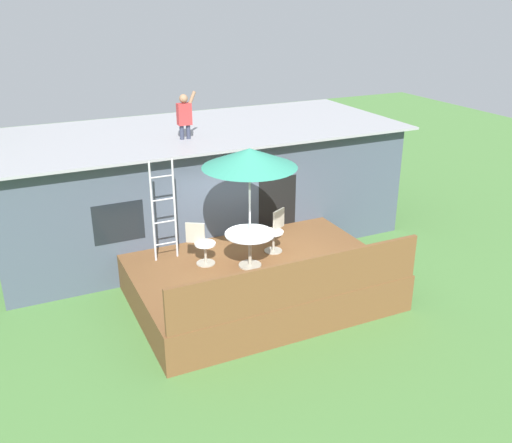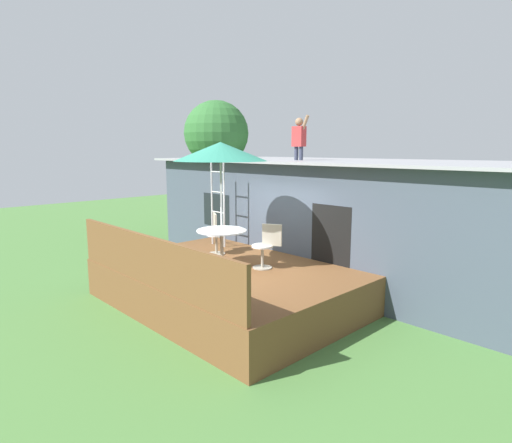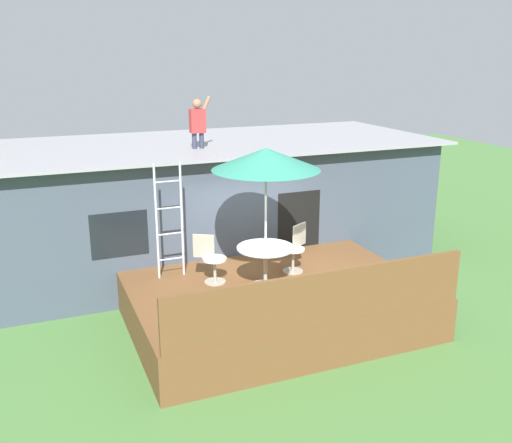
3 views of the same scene
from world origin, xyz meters
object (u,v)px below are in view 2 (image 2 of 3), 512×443
step_ladder (218,202)px  person_figure (299,136)px  patio_chair_left (216,234)px  patio_chair_right (266,246)px  backyard_tree (216,134)px  patio_umbrella (221,152)px  patio_table (222,237)px

step_ladder → person_figure: 2.64m
person_figure → patio_chair_left: person_figure is taller
person_figure → patio_chair_right: (1.19, -2.37, -2.28)m
patio_chair_left → backyard_tree: backyard_tree is taller
patio_chair_left → backyard_tree: size_ratio=0.18×
person_figure → patio_chair_right: person_figure is taller
patio_chair_right → backyard_tree: 8.86m
patio_umbrella → backyard_tree: size_ratio=0.50×
patio_chair_right → step_ladder: bearing=-44.5°
patio_chair_left → backyard_tree: bearing=172.5°
person_figure → backyard_tree: size_ratio=0.22×
patio_table → patio_umbrella: bearing=-123.7°
patio_umbrella → patio_chair_left: patio_umbrella is taller
patio_chair_left → patio_chair_right: size_ratio=1.00×
person_figure → backyard_tree: 6.39m
backyard_tree → patio_table: bearing=-38.0°
patio_chair_left → backyard_tree: 7.51m
patio_chair_right → patio_chair_left: bearing=-31.5°
patio_table → person_figure: person_figure is taller
person_figure → backyard_tree: (-6.01, 2.14, 0.24)m
person_figure → patio_chair_left: bearing=-102.6°
patio_umbrella → person_figure: bearing=97.1°
patio_table → patio_chair_left: size_ratio=1.13×
person_figure → patio_chair_right: bearing=-63.4°
patio_table → patio_chair_left: (-0.87, 0.53, -0.13)m
step_ladder → patio_chair_right: 2.48m
patio_umbrella → step_ladder: 2.22m
patio_chair_right → backyard_tree: backyard_tree is taller
patio_chair_left → patio_table: bearing=-0.0°
step_ladder → patio_chair_left: bearing=-42.7°
patio_umbrella → step_ladder: size_ratio=1.15×
person_figure → patio_chair_right: 3.49m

